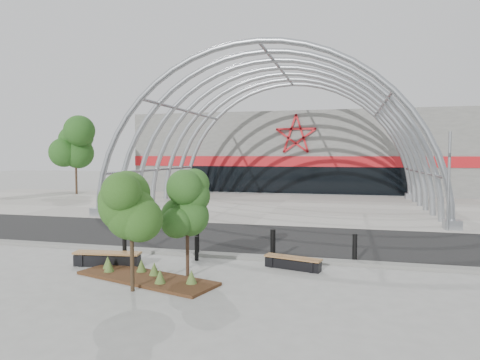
{
  "coord_description": "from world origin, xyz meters",
  "views": [
    {
      "loc": [
        4.86,
        -15.25,
        3.81
      ],
      "look_at": [
        0.0,
        4.0,
        2.6
      ],
      "focal_mm": 32.0,
      "sensor_mm": 36.0,
      "label": 1
    }
  ],
  "objects_px": {
    "street_tree_0": "(131,202)",
    "street_tree_1": "(187,205)",
    "bench_1": "(293,263)",
    "bollard_2": "(197,241)",
    "bench_0": "(107,259)",
    "signal_pole": "(449,179)"
  },
  "relations": [
    {
      "from": "signal_pole",
      "to": "street_tree_0",
      "type": "bearing_deg",
      "value": -130.92
    },
    {
      "from": "bench_0",
      "to": "street_tree_1",
      "type": "bearing_deg",
      "value": -10.8
    },
    {
      "from": "street_tree_0",
      "to": "street_tree_1",
      "type": "bearing_deg",
      "value": 58.08
    },
    {
      "from": "bench_0",
      "to": "bench_1",
      "type": "height_order",
      "value": "bench_0"
    },
    {
      "from": "bollard_2",
      "to": "bench_1",
      "type": "bearing_deg",
      "value": -16.23
    },
    {
      "from": "bench_1",
      "to": "bollard_2",
      "type": "height_order",
      "value": "bollard_2"
    },
    {
      "from": "signal_pole",
      "to": "bench_0",
      "type": "distance_m",
      "value": 16.34
    },
    {
      "from": "signal_pole",
      "to": "bench_0",
      "type": "height_order",
      "value": "signal_pole"
    },
    {
      "from": "signal_pole",
      "to": "street_tree_0",
      "type": "relative_size",
      "value": 1.41
    },
    {
      "from": "signal_pole",
      "to": "bollard_2",
      "type": "height_order",
      "value": "signal_pole"
    },
    {
      "from": "street_tree_1",
      "to": "bench_1",
      "type": "xyz_separation_m",
      "value": [
        3.03,
        1.77,
        -2.04
      ]
    },
    {
      "from": "bench_0",
      "to": "bench_1",
      "type": "bearing_deg",
      "value": 10.71
    },
    {
      "from": "street_tree_1",
      "to": "street_tree_0",
      "type": "bearing_deg",
      "value": -121.92
    },
    {
      "from": "bench_1",
      "to": "bollard_2",
      "type": "relative_size",
      "value": 1.88
    },
    {
      "from": "street_tree_1",
      "to": "bollard_2",
      "type": "height_order",
      "value": "street_tree_1"
    },
    {
      "from": "street_tree_1",
      "to": "bench_0",
      "type": "distance_m",
      "value": 3.77
    },
    {
      "from": "bench_0",
      "to": "street_tree_0",
      "type": "bearing_deg",
      "value": -46.03
    },
    {
      "from": "street_tree_0",
      "to": "bench_0",
      "type": "distance_m",
      "value": 3.82
    },
    {
      "from": "bollard_2",
      "to": "street_tree_0",
      "type": "bearing_deg",
      "value": -93.58
    },
    {
      "from": "street_tree_0",
      "to": "bench_0",
      "type": "xyz_separation_m",
      "value": [
        -2.14,
        2.22,
        -2.27
      ]
    },
    {
      "from": "signal_pole",
      "to": "street_tree_1",
      "type": "distance_m",
      "value": 14.28
    },
    {
      "from": "street_tree_0",
      "to": "street_tree_1",
      "type": "relative_size",
      "value": 1.12
    }
  ]
}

